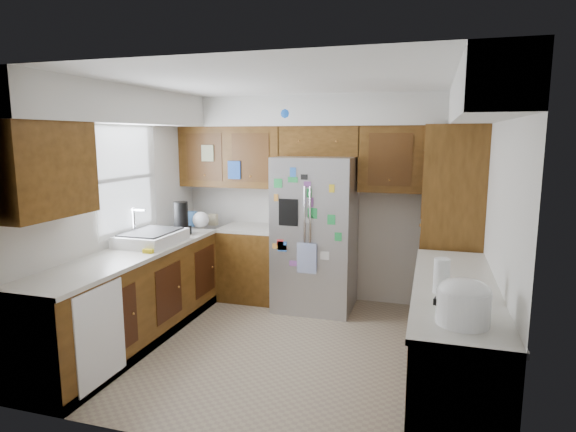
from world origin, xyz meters
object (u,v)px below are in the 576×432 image
object	(u,v)px
fridge	(315,234)
paper_towel	(442,276)
rice_cooker	(464,301)
pantry	(451,227)

from	to	relation	value
fridge	paper_towel	size ratio (longest dim) A/B	7.10
rice_cooker	paper_towel	distance (m)	0.57
pantry	fridge	world-z (taller)	pantry
fridge	rice_cooker	bearing A→B (deg)	-58.79
pantry	rice_cooker	xyz separation A→B (m)	(-0.00, -2.42, -0.01)
paper_towel	rice_cooker	bearing A→B (deg)	-78.31
pantry	paper_towel	world-z (taller)	pantry
pantry	paper_towel	size ratio (longest dim) A/B	8.48
rice_cooker	paper_towel	bearing A→B (deg)	101.69
fridge	rice_cooker	world-z (taller)	fridge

